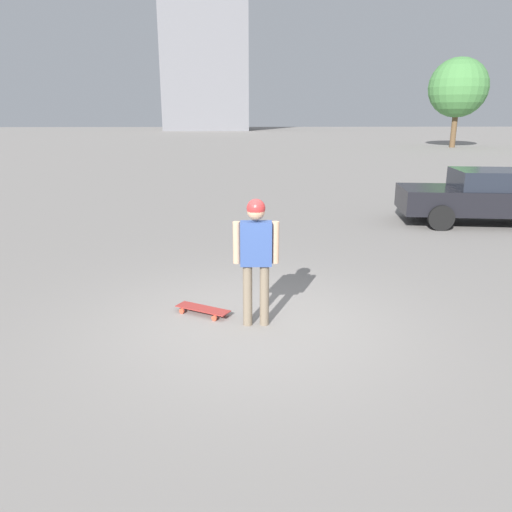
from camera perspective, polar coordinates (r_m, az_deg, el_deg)
ground_plane at (r=6.99m, az=-0.00°, el=-7.82°), size 220.00×220.00×0.00m
person at (r=6.62m, az=-0.00°, el=0.89°), size 0.61×0.25×1.76m
skateboard at (r=7.35m, az=-6.09°, el=-6.07°), size 0.83×0.62×0.09m
car_parked_near at (r=14.51m, az=25.13°, el=6.23°), size 4.71×2.49×1.43m
building_block_distant at (r=94.76m, az=-5.66°, el=20.28°), size 14.59×14.24×20.24m
tree_distant at (r=47.65m, az=22.11°, el=17.39°), size 4.92×4.92×7.42m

